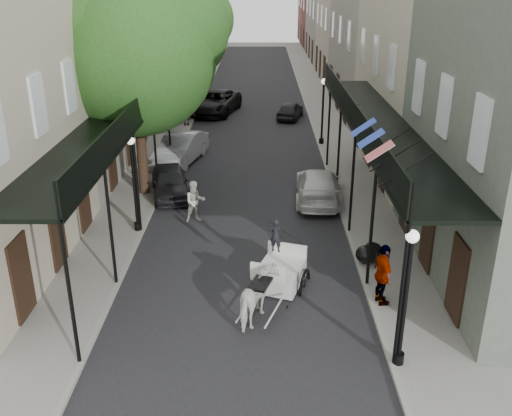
{
  "coord_description": "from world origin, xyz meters",
  "views": [
    {
      "loc": [
        0.6,
        -13.86,
        9.29
      ],
      "look_at": [
        0.44,
        4.65,
        1.6
      ],
      "focal_mm": 40.0,
      "sensor_mm": 36.0,
      "label": 1
    }
  ],
  "objects_px": {
    "car_right_near": "(318,185)",
    "car_right_far": "(290,110)",
    "tree_far": "(186,30)",
    "lamppost_right_near": "(405,297)",
    "carriage": "(283,254)",
    "pedestrian_walking": "(195,202)",
    "car_left_mid": "(180,148)",
    "tree_near": "(144,46)",
    "car_left_near": "(170,182)",
    "horse": "(259,297)",
    "lamppost_left": "(134,183)",
    "car_left_far": "(215,102)",
    "lamppost_right_far": "(323,110)",
    "pedestrian_sidewalk_right": "(383,275)",
    "pedestrian_sidewalk_left": "(186,112)"
  },
  "relations": [
    {
      "from": "tree_near",
      "to": "car_left_mid",
      "type": "distance_m",
      "value": 7.36
    },
    {
      "from": "pedestrian_walking",
      "to": "car_right_near",
      "type": "relative_size",
      "value": 0.37
    },
    {
      "from": "carriage",
      "to": "pedestrian_sidewalk_left",
      "type": "height_order",
      "value": "carriage"
    },
    {
      "from": "lamppost_right_far",
      "to": "tree_far",
      "type": "bearing_deg",
      "value": 143.49
    },
    {
      "from": "carriage",
      "to": "pedestrian_walking",
      "type": "relative_size",
      "value": 1.5
    },
    {
      "from": "pedestrian_sidewalk_left",
      "to": "car_left_mid",
      "type": "relative_size",
      "value": 0.37
    },
    {
      "from": "horse",
      "to": "car_right_near",
      "type": "xyz_separation_m",
      "value": [
        2.54,
        9.39,
        -0.09
      ]
    },
    {
      "from": "car_left_near",
      "to": "tree_near",
      "type": "bearing_deg",
      "value": 149.7
    },
    {
      "from": "tree_far",
      "to": "lamppost_right_near",
      "type": "distance_m",
      "value": 27.74
    },
    {
      "from": "horse",
      "to": "car_left_near",
      "type": "relative_size",
      "value": 0.47
    },
    {
      "from": "pedestrian_walking",
      "to": "car_right_far",
      "type": "distance_m",
      "value": 17.98
    },
    {
      "from": "lamppost_right_far",
      "to": "car_left_far",
      "type": "bearing_deg",
      "value": 129.89
    },
    {
      "from": "carriage",
      "to": "car_left_far",
      "type": "bearing_deg",
      "value": 118.17
    },
    {
      "from": "lamppost_left",
      "to": "pedestrian_sidewalk_left",
      "type": "xyz_separation_m",
      "value": [
        -0.1,
        16.19,
        -1.08
      ]
    },
    {
      "from": "car_right_near",
      "to": "car_right_far",
      "type": "xyz_separation_m",
      "value": [
        -0.51,
        15.02,
        -0.09
      ]
    },
    {
      "from": "tree_far",
      "to": "carriage",
      "type": "distance_m",
      "value": 23.07
    },
    {
      "from": "lamppost_right_far",
      "to": "pedestrian_sidewalk_left",
      "type": "relative_size",
      "value": 2.17
    },
    {
      "from": "lamppost_left",
      "to": "car_left_mid",
      "type": "xyz_separation_m",
      "value": [
        0.5,
        8.76,
        -1.29
      ]
    },
    {
      "from": "pedestrian_walking",
      "to": "pedestrian_sidewalk_left",
      "type": "bearing_deg",
      "value": 78.93
    },
    {
      "from": "car_right_near",
      "to": "lamppost_right_far",
      "type": "bearing_deg",
      "value": -92.37
    },
    {
      "from": "lamppost_right_near",
      "to": "pedestrian_sidewalk_right",
      "type": "relative_size",
      "value": 1.93
    },
    {
      "from": "tree_near",
      "to": "car_left_near",
      "type": "xyz_separation_m",
      "value": [
        0.76,
        -0.25,
        -5.83
      ]
    },
    {
      "from": "lamppost_right_far",
      "to": "pedestrian_sidewalk_left",
      "type": "bearing_deg",
      "value": 153.22
    },
    {
      "from": "lamppost_left",
      "to": "car_right_near",
      "type": "xyz_separation_m",
      "value": [
        7.21,
        3.46,
        -1.37
      ]
    },
    {
      "from": "car_left_far",
      "to": "car_right_far",
      "type": "distance_m",
      "value": 5.43
    },
    {
      "from": "tree_far",
      "to": "lamppost_left",
      "type": "bearing_deg",
      "value": -89.54
    },
    {
      "from": "lamppost_right_far",
      "to": "car_right_near",
      "type": "distance_m",
      "value": 8.71
    },
    {
      "from": "pedestrian_sidewalk_right",
      "to": "car_left_near",
      "type": "distance_m",
      "value": 11.89
    },
    {
      "from": "pedestrian_sidewalk_right",
      "to": "car_right_near",
      "type": "bearing_deg",
      "value": -4.01
    },
    {
      "from": "tree_far",
      "to": "car_left_mid",
      "type": "bearing_deg",
      "value": -86.08
    },
    {
      "from": "lamppost_right_near",
      "to": "carriage",
      "type": "xyz_separation_m",
      "value": [
        -2.76,
        4.33,
        -1.05
      ]
    },
    {
      "from": "car_right_far",
      "to": "lamppost_right_near",
      "type": "bearing_deg",
      "value": 107.43
    },
    {
      "from": "lamppost_right_far",
      "to": "pedestrian_walking",
      "type": "relative_size",
      "value": 2.17
    },
    {
      "from": "car_left_far",
      "to": "car_left_mid",
      "type": "bearing_deg",
      "value": -82.42
    },
    {
      "from": "lamppost_right_near",
      "to": "car_left_mid",
      "type": "distance_m",
      "value": 18.49
    },
    {
      "from": "lamppost_left",
      "to": "car_right_far",
      "type": "bearing_deg",
      "value": 70.06
    },
    {
      "from": "carriage",
      "to": "pedestrian_sidewalk_left",
      "type": "bearing_deg",
      "value": 124.31
    },
    {
      "from": "car_left_mid",
      "to": "pedestrian_sidewalk_left",
      "type": "bearing_deg",
      "value": 108.18
    },
    {
      "from": "tree_near",
      "to": "lamppost_left",
      "type": "distance_m",
      "value": 6.1
    },
    {
      "from": "pedestrian_sidewalk_right",
      "to": "car_left_near",
      "type": "xyz_separation_m",
      "value": [
        -7.63,
        9.1,
        -0.43
      ]
    },
    {
      "from": "pedestrian_sidewalk_right",
      "to": "pedestrian_sidewalk_left",
      "type": "bearing_deg",
      "value": 10.28
    },
    {
      "from": "tree_far",
      "to": "pedestrian_sidewalk_right",
      "type": "bearing_deg",
      "value": -70.12
    },
    {
      "from": "pedestrian_sidewalk_left",
      "to": "pedestrian_sidewalk_right",
      "type": "distance_m",
      "value": 22.96
    },
    {
      "from": "horse",
      "to": "car_left_near",
      "type": "bearing_deg",
      "value": -49.17
    },
    {
      "from": "car_left_far",
      "to": "car_right_near",
      "type": "height_order",
      "value": "car_left_far"
    },
    {
      "from": "tree_near",
      "to": "car_left_far",
      "type": "bearing_deg",
      "value": 84.24
    },
    {
      "from": "lamppost_right_far",
      "to": "pedestrian_sidewalk_right",
      "type": "height_order",
      "value": "lamppost_right_far"
    },
    {
      "from": "car_left_mid",
      "to": "car_right_near",
      "type": "height_order",
      "value": "car_left_mid"
    },
    {
      "from": "car_left_far",
      "to": "car_right_far",
      "type": "xyz_separation_m",
      "value": [
        5.2,
        -1.54,
        -0.2
      ]
    },
    {
      "from": "tree_far",
      "to": "pedestrian_walking",
      "type": "bearing_deg",
      "value": -82.51
    }
  ]
}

